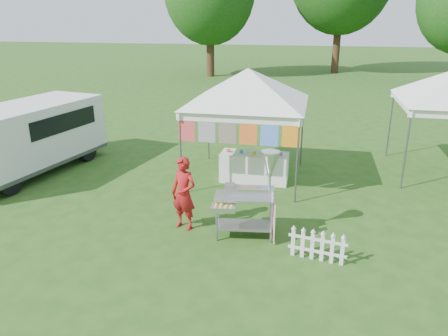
# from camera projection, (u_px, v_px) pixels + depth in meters

# --- Properties ---
(ground) EXTENTS (120.00, 120.00, 0.00)m
(ground) POSITION_uv_depth(u_px,v_px,m) (219.00, 237.00, 8.91)
(ground) COLOR #244D16
(ground) RESTS_ON ground
(canopy_main) EXTENTS (4.24, 4.24, 3.45)m
(canopy_main) POSITION_uv_depth(u_px,v_px,m) (248.00, 69.00, 11.14)
(canopy_main) COLOR #59595E
(canopy_main) RESTS_ON ground
(donut_cart) EXTENTS (1.31, 1.05, 1.81)m
(donut_cart) POSITION_uv_depth(u_px,v_px,m) (254.00, 188.00, 8.57)
(donut_cart) COLOR gray
(donut_cart) RESTS_ON ground
(vendor) EXTENTS (0.66, 0.53, 1.56)m
(vendor) POSITION_uv_depth(u_px,v_px,m) (184.00, 194.00, 9.05)
(vendor) COLOR maroon
(vendor) RESTS_ON ground
(cargo_van) EXTENTS (2.69, 4.92, 1.94)m
(cargo_van) POSITION_uv_depth(u_px,v_px,m) (30.00, 136.00, 12.34)
(cargo_van) COLOR silver
(cargo_van) RESTS_ON ground
(picket_fence) EXTENTS (1.07, 0.22, 0.56)m
(picket_fence) POSITION_uv_depth(u_px,v_px,m) (317.00, 246.00, 7.97)
(picket_fence) COLOR silver
(picket_fence) RESTS_ON ground
(display_table) EXTENTS (1.80, 0.70, 0.78)m
(display_table) POSITION_uv_depth(u_px,v_px,m) (254.00, 167.00, 11.79)
(display_table) COLOR white
(display_table) RESTS_ON ground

